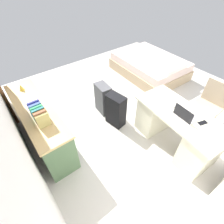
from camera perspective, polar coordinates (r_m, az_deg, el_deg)
name	(u,v)px	position (r m, az deg, el deg)	size (l,w,h in m)	color
ground_plane	(133,108)	(3.83, 7.20, 1.36)	(5.52, 5.52, 0.00)	beige
desk	(176,129)	(3.04, 20.69, -5.37)	(1.49, 0.78, 0.75)	beige
office_chair	(207,108)	(3.63, 29.25, 1.07)	(0.52, 0.52, 0.94)	black
credenza	(41,125)	(3.14, -22.81, -3.98)	(1.80, 0.48, 0.80)	#4C6B47
bed	(149,66)	(5.00, 12.48, 14.91)	(1.96, 1.48, 0.58)	tan
suitcase_black	(116,110)	(3.24, 1.26, 0.54)	(0.36, 0.22, 0.68)	black
suitcase_spare_grey	(103,99)	(3.53, -3.00, 4.46)	(0.36, 0.22, 0.65)	#4C4C51
laptop	(185,115)	(2.72, 23.35, -0.94)	(0.33, 0.25, 0.21)	#B7B7BC
computer_mouse	(173,106)	(2.86, 19.81, 1.90)	(0.06, 0.10, 0.03)	white
cell_phone_near_laptop	(203,123)	(2.77, 28.23, -3.22)	(0.07, 0.14, 0.01)	black
desk_lamp	(220,123)	(2.49, 32.64, -3.03)	(0.16, 0.11, 0.34)	silver
book_row	(39,114)	(2.56, -23.35, -0.63)	(0.35, 0.17, 0.24)	tan
figurine_small	(21,88)	(3.32, -28.27, 7.23)	(0.08, 0.08, 0.11)	gold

